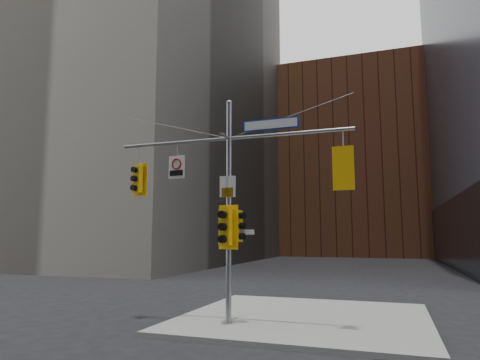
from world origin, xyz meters
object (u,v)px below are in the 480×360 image
Objects in this scene: traffic_light_pole_side at (238,226)px; regulatory_sign_arm at (177,166)px; traffic_light_east_arm at (344,169)px; traffic_light_pole_front at (226,227)px; street_sign_blade at (271,124)px; signal_assembly at (229,186)px; traffic_light_west_arm at (138,179)px.

regulatory_sign_arm is (-2.22, -0.02, 2.03)m from traffic_light_pole_side.
traffic_light_pole_front is (-3.65, -0.27, -1.69)m from traffic_light_east_arm.
street_sign_blade is (1.09, 0.01, 3.21)m from traffic_light_pole_side.
signal_assembly reaches higher than street_sign_blade.
traffic_light_pole_front is at bearing -168.03° from street_sign_blade.
traffic_light_east_arm is at bearing 11.40° from traffic_light_pole_front.
signal_assembly is at bearing -178.72° from street_sign_blade.
signal_assembly is 3.67m from traffic_light_east_arm.
traffic_light_west_arm is at bearing -177.43° from traffic_light_pole_front.
traffic_light_east_arm reaches higher than traffic_light_west_arm.
street_sign_blade reaches higher than traffic_light_west_arm.
traffic_light_pole_front is 0.76× the size of street_sign_blade.
traffic_light_east_arm is at bearing 9.60° from traffic_light_west_arm.
traffic_light_west_arm is 0.64× the size of street_sign_blade.
signal_assembly is 2.39m from street_sign_blade.
signal_assembly is 10.24× the size of regulatory_sign_arm.
traffic_light_east_arm is 0.71× the size of street_sign_blade.
regulatory_sign_arm is (1.54, -0.03, 0.38)m from traffic_light_west_arm.
street_sign_blade is at bearing 9.58° from traffic_light_west_arm.
traffic_light_west_arm reaches higher than traffic_light_pole_side.
street_sign_blade is at bearing 18.03° from traffic_light_pole_front.
signal_assembly is 6.14× the size of traffic_light_east_arm.
traffic_light_pole_front is 2.82m from regulatory_sign_arm.
traffic_light_pole_front is at bearing -1.21° from regulatory_sign_arm.
traffic_light_pole_side is (-3.33, -0.00, -1.66)m from traffic_light_east_arm.
traffic_light_east_arm is at bearing 6.40° from regulatory_sign_arm.
regulatory_sign_arm is (-3.31, -0.02, -1.17)m from street_sign_blade.
signal_assembly reaches higher than regulatory_sign_arm.
traffic_light_pole_side is (0.32, -0.00, -1.27)m from signal_assembly.
traffic_light_pole_front is at bearing -89.82° from signal_assembly.
traffic_light_west_arm is 0.85× the size of traffic_light_pole_front.
regulatory_sign_arm is at bearing 1.02° from traffic_light_east_arm.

